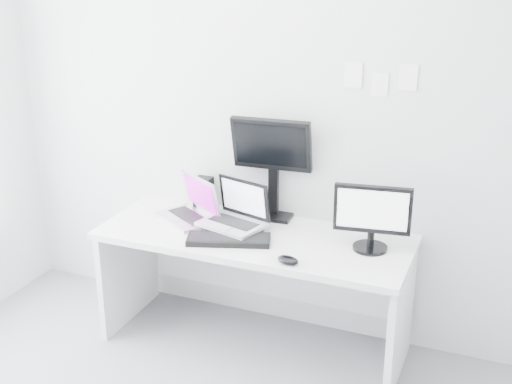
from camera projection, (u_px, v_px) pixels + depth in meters
back_wall at (276, 116)px, 3.92m from camera, size 3.60×0.00×3.60m
desk at (254, 291)px, 3.96m from camera, size 1.80×0.70×0.73m
macbook at (186, 199)px, 3.99m from camera, size 0.46×0.43×0.28m
speaker at (203, 193)px, 4.17m from camera, size 0.11×0.11×0.21m
dell_laptop at (232, 207)px, 3.83m from camera, size 0.42×0.37×0.30m
rear_monitor at (272, 167)px, 3.97m from camera, size 0.49×0.20×0.65m
samsung_monitor at (372, 217)px, 3.58m from camera, size 0.44×0.25×0.38m
keyboard at (229, 240)px, 3.73m from camera, size 0.49×0.30×0.03m
mouse at (288, 260)px, 3.48m from camera, size 0.14×0.10×0.04m
wall_note_0 at (353, 75)px, 3.66m from camera, size 0.10×0.00×0.14m
wall_note_1 at (380, 84)px, 3.63m from camera, size 0.09×0.00×0.13m
wall_note_2 at (408, 77)px, 3.56m from camera, size 0.10×0.00×0.14m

